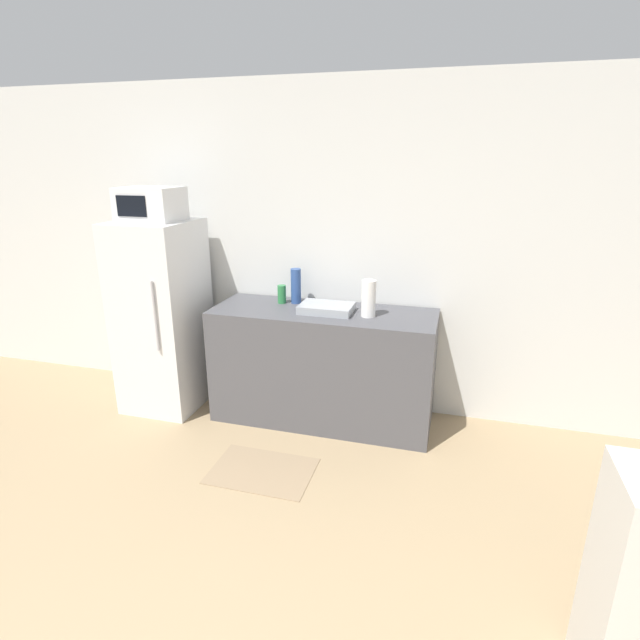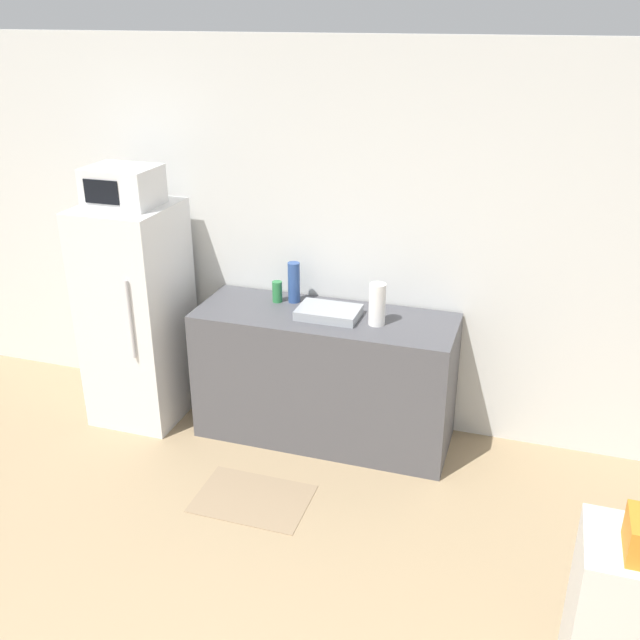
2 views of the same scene
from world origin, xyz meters
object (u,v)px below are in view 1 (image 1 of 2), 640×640
at_px(bottle_tall, 296,286).
at_px(paper_towel_roll, 369,299).
at_px(refrigerator, 162,316).
at_px(bottle_short, 282,294).
at_px(microwave, 151,204).

height_order(bottle_tall, paper_towel_roll, bottle_tall).
relative_size(refrigerator, paper_towel_roll, 5.71).
bearing_deg(bottle_short, refrigerator, -167.46).
height_order(refrigerator, bottle_tall, refrigerator).
distance_m(bottle_tall, bottle_short, 0.13).
height_order(bottle_short, paper_towel_roll, paper_towel_roll).
bearing_deg(refrigerator, microwave, -107.65).
bearing_deg(bottle_short, bottle_tall, 18.81).
distance_m(microwave, bottle_tall, 1.27).
height_order(microwave, bottle_short, microwave).
xyz_separation_m(microwave, bottle_short, (0.97, 0.22, -0.70)).
bearing_deg(paper_towel_roll, bottle_tall, 162.42).
relative_size(bottle_short, paper_towel_roll, 0.53).
xyz_separation_m(bottle_short, paper_towel_roll, (0.73, -0.16, 0.06)).
distance_m(refrigerator, bottle_tall, 1.14).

